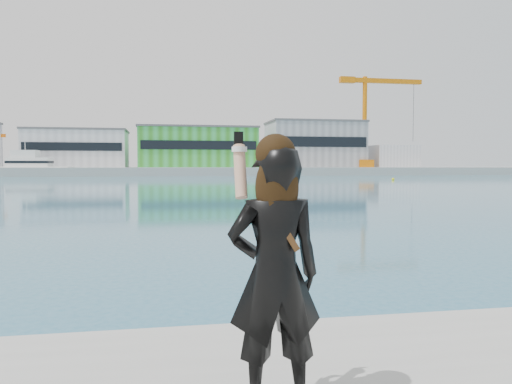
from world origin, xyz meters
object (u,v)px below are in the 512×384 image
(buoy_near, at_px, (393,180))
(motor_yacht, at_px, (32,167))
(woman, at_px, (275,267))
(dock_crane, at_px, (369,118))

(buoy_near, bearing_deg, motor_yacht, 147.98)
(buoy_near, bearing_deg, woman, -116.33)
(motor_yacht, xyz_separation_m, woman, (30.12, -116.30, -0.43))
(motor_yacht, height_order, woman, motor_yacht)
(dock_crane, distance_m, woman, 134.40)
(dock_crane, xyz_separation_m, buoy_near, (-16.21, -48.33, -15.07))
(dock_crane, xyz_separation_m, woman, (-53.05, -122.77, -13.32))
(motor_yacht, relative_size, woman, 9.15)
(dock_crane, distance_m, motor_yacht, 84.41)
(buoy_near, relative_size, woman, 0.27)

